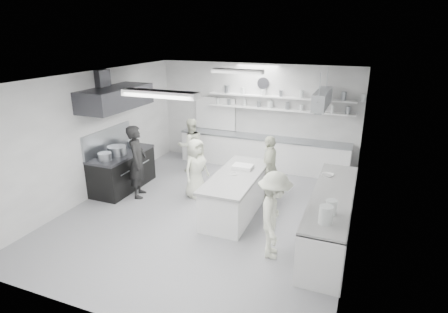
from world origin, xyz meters
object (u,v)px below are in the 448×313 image
at_px(back_counter, 262,152).
at_px(cook_stove, 137,162).
at_px(prep_island, 236,194).
at_px(stove, 123,171).
at_px(cook_back, 191,145).
at_px(right_counter, 330,218).

height_order(back_counter, cook_stove, cook_stove).
bearing_deg(back_counter, prep_island, -84.70).
xyz_separation_m(stove, back_counter, (2.90, 2.80, 0.01)).
distance_m(prep_island, cook_back, 2.87).
relative_size(prep_island, cook_stove, 1.30).
height_order(stove, cook_back, cook_back).
bearing_deg(prep_island, cook_stove, -179.06).
height_order(stove, prep_island, stove).
xyz_separation_m(right_counter, cook_back, (-4.16, 2.35, 0.30)).
bearing_deg(cook_stove, back_counter, -58.48).
relative_size(stove, cook_stove, 1.01).
height_order(prep_island, cook_back, cook_back).
bearing_deg(back_counter, cook_stove, -126.24).
height_order(right_counter, cook_back, cook_back).
relative_size(right_counter, cook_stove, 1.85).
distance_m(stove, cook_stove, 0.84).
height_order(cook_stove, cook_back, cook_stove).
distance_m(right_counter, prep_island, 2.12).
distance_m(back_counter, right_counter, 4.13).
height_order(right_counter, cook_stove, cook_stove).
xyz_separation_m(back_counter, right_counter, (2.35, -3.40, 0.01)).
distance_m(right_counter, cook_stove, 4.62).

